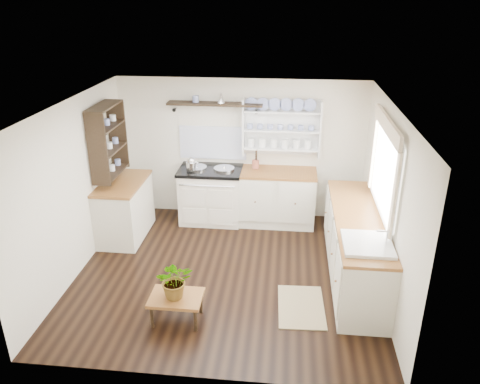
{
  "coord_description": "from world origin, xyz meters",
  "views": [
    {
      "loc": [
        0.76,
        -5.38,
        3.54
      ],
      "look_at": [
        0.16,
        0.25,
        1.1
      ],
      "focal_mm": 35.0,
      "sensor_mm": 36.0,
      "label": 1
    }
  ],
  "objects": [
    {
      "name": "floor",
      "position": [
        0.0,
        0.0,
        0.0
      ],
      "size": [
        4.0,
        3.8,
        0.01
      ],
      "primitive_type": "cube",
      "color": "black",
      "rests_on": "ground"
    },
    {
      "name": "wall_back",
      "position": [
        0.0,
        1.9,
        1.15
      ],
      "size": [
        4.0,
        0.02,
        2.3
      ],
      "primitive_type": "cube",
      "color": "silver",
      "rests_on": "ground"
    },
    {
      "name": "wall_right",
      "position": [
        2.0,
        0.0,
        1.15
      ],
      "size": [
        0.02,
        3.8,
        2.3
      ],
      "primitive_type": "cube",
      "color": "silver",
      "rests_on": "ground"
    },
    {
      "name": "wall_left",
      "position": [
        -2.0,
        0.0,
        1.15
      ],
      "size": [
        0.02,
        3.8,
        2.3
      ],
      "primitive_type": "cube",
      "color": "silver",
      "rests_on": "ground"
    },
    {
      "name": "ceiling",
      "position": [
        0.0,
        0.0,
        2.3
      ],
      "size": [
        4.0,
        3.8,
        0.01
      ],
      "primitive_type": "cube",
      "color": "white",
      "rests_on": "wall_back"
    },
    {
      "name": "window",
      "position": [
        1.95,
        0.15,
        1.56
      ],
      "size": [
        0.08,
        1.55,
        1.22
      ],
      "color": "white",
      "rests_on": "wall_right"
    },
    {
      "name": "aga_cooker",
      "position": [
        -0.46,
        1.57,
        0.46
      ],
      "size": [
        1.02,
        0.71,
        0.94
      ],
      "color": "white",
      "rests_on": "floor"
    },
    {
      "name": "back_cabinets",
      "position": [
        0.6,
        1.6,
        0.46
      ],
      "size": [
        1.27,
        0.63,
        0.9
      ],
      "color": "beige",
      "rests_on": "floor"
    },
    {
      "name": "right_cabinets",
      "position": [
        1.7,
        0.1,
        0.46
      ],
      "size": [
        0.62,
        2.43,
        0.9
      ],
      "color": "beige",
      "rests_on": "floor"
    },
    {
      "name": "belfast_sink",
      "position": [
        1.7,
        -0.65,
        0.8
      ],
      "size": [
        0.55,
        0.6,
        0.45
      ],
      "color": "white",
      "rests_on": "right_cabinets"
    },
    {
      "name": "left_cabinets",
      "position": [
        -1.7,
        0.9,
        0.46
      ],
      "size": [
        0.62,
        1.13,
        0.9
      ],
      "color": "beige",
      "rests_on": "floor"
    },
    {
      "name": "plate_rack",
      "position": [
        0.65,
        1.86,
        1.56
      ],
      "size": [
        1.2,
        0.22,
        0.9
      ],
      "color": "white",
      "rests_on": "wall_back"
    },
    {
      "name": "high_shelf",
      "position": [
        -0.4,
        1.78,
        1.91
      ],
      "size": [
        1.5,
        0.29,
        0.16
      ],
      "color": "black",
      "rests_on": "wall_back"
    },
    {
      "name": "left_shelving",
      "position": [
        -1.84,
        0.9,
        1.55
      ],
      "size": [
        0.28,
        0.8,
        1.05
      ],
      "primitive_type": "cube",
      "color": "black",
      "rests_on": "wall_left"
    },
    {
      "name": "kettle",
      "position": [
        -0.74,
        1.45,
        1.03
      ],
      "size": [
        0.16,
        0.16,
        0.2
      ],
      "primitive_type": null,
      "color": "silver",
      "rests_on": "aga_cooker"
    },
    {
      "name": "utensil_crock",
      "position": [
        0.26,
        1.68,
        0.98
      ],
      "size": [
        0.11,
        0.11,
        0.13
      ],
      "primitive_type": "cylinder",
      "color": "#A4513C",
      "rests_on": "back_cabinets"
    },
    {
      "name": "center_table",
      "position": [
        -0.44,
        -1.05,
        0.28
      ],
      "size": [
        0.6,
        0.43,
        0.33
      ],
      "rotation": [
        0.0,
        0.0,
        -0.0
      ],
      "color": "brown",
      "rests_on": "floor"
    },
    {
      "name": "potted_plant",
      "position": [
        -0.44,
        -1.05,
        0.55
      ],
      "size": [
        0.49,
        0.45,
        0.45
      ],
      "primitive_type": "imported",
      "rotation": [
        0.0,
        0.0,
        0.27
      ],
      "color": "#3F7233",
      "rests_on": "center_table"
    },
    {
      "name": "floor_rug",
      "position": [
        1.0,
        -0.66,
        0.01
      ],
      "size": [
        0.59,
        0.87,
        0.02
      ],
      "primitive_type": "cube",
      "rotation": [
        0.0,
        0.0,
        0.04
      ],
      "color": "olive",
      "rests_on": "floor"
    }
  ]
}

